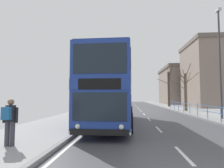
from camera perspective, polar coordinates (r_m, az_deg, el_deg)
The scene contains 8 objects.
double_decker_bus_main at distance 12.98m, azimuth 0.19°, elevation -2.06°, with size 2.86×10.94×4.30m.
pedestrian_railing_far_kerb at distance 15.73m, azimuth 28.10°, elevation -7.03°, with size 0.05×27.55×1.05m.
pedestrian_companion at distance 7.64m, azimuth -28.23°, elevation -9.06°, with size 0.55×0.54×1.63m.
street_lamp_far_side at distance 17.73m, azimuth 29.53°, elevation 7.53°, with size 0.28×0.60×8.86m.
bare_tree_far_00 at distance 36.03m, azimuth 16.58°, elevation -1.10°, with size 2.72×3.45×7.09m.
bare_tree_far_01 at distance 25.60m, azimuth 21.08°, elevation -1.66°, with size 3.39×2.22×5.76m.
background_building_00 at distance 40.23m, azimuth 27.71°, elevation 2.62°, with size 8.96×11.64×12.12m.
background_building_02 at distance 54.25m, azimuth 21.92°, elevation -0.48°, with size 13.58×15.73×9.54m.
Camera 1 is at (-1.77, -3.76, 1.84)m, focal length 30.61 mm.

